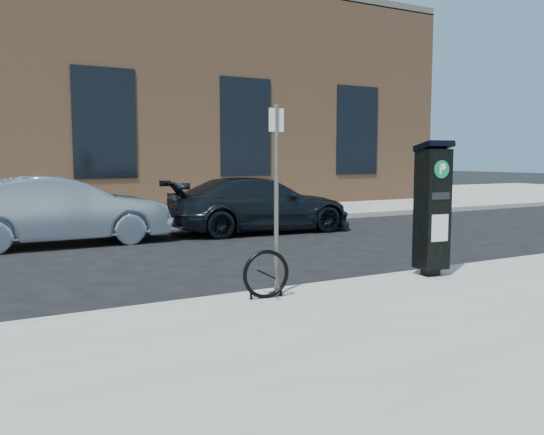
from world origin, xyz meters
TOP-DOWN VIEW (x-y plane):
  - ground at (0.00, 0.00)m, footprint 120.00×120.00m
  - sidewalk_far at (0.00, 14.00)m, footprint 60.00×12.00m
  - curb_near at (0.00, -0.02)m, footprint 60.00×0.12m
  - curb_far at (0.00, 8.02)m, footprint 60.00×0.12m
  - building at (-0.00, 17.00)m, footprint 28.00×10.05m
  - parking_kiosk at (1.91, -0.35)m, footprint 0.51×0.46m
  - sign_pole at (-0.75, -0.30)m, footprint 0.22×0.19m
  - bike_rack at (-0.96, -0.40)m, footprint 0.63×0.11m
  - car_silver at (-2.28, 6.55)m, footprint 4.62×1.63m
  - car_dark at (2.58, 6.40)m, footprint 5.00×2.34m

SIDE VIEW (x-z plane):
  - ground at x=0.00m, z-range 0.00..0.00m
  - sidewalk_far at x=0.00m, z-range 0.00..0.15m
  - curb_near at x=0.00m, z-range -0.01..0.15m
  - curb_far at x=0.00m, z-range -0.01..0.15m
  - bike_rack at x=-0.96m, z-range 0.14..0.77m
  - car_dark at x=2.58m, z-range 0.00..1.41m
  - car_silver at x=-2.28m, z-range 0.00..1.52m
  - parking_kiosk at x=1.91m, z-range 0.18..2.20m
  - sign_pole at x=-0.75m, z-range 0.14..2.58m
  - building at x=0.00m, z-range 0.02..8.27m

